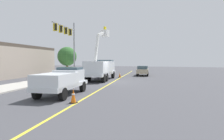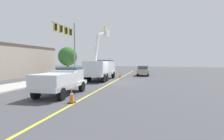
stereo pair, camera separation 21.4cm
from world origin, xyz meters
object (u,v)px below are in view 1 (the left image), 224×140
Objects in this scene: utility_bucket_truck at (101,68)px; traffic_cone_leading at (73,96)px; traffic_signal_mast at (68,38)px; passing_minivan at (143,70)px; traffic_cone_mid_front at (120,75)px; service_pickup_truck at (62,80)px.

traffic_cone_leading is (-13.19, -4.62, -1.18)m from utility_bucket_truck.
traffic_signal_mast reaches higher than traffic_cone_leading.
traffic_cone_leading is at bearing -176.87° from passing_minivan.
traffic_cone_leading reaches higher than traffic_cone_mid_front.
passing_minivan is at bearing -47.77° from traffic_signal_mast.
traffic_signal_mast is at bearing 36.67° from traffic_cone_leading.
service_pickup_truck reaches higher than traffic_cone_leading.
traffic_cone_leading is 18.50m from traffic_signal_mast.
passing_minivan is (9.40, -3.39, -0.64)m from utility_bucket_truck.
utility_bucket_truck is 11.47m from service_pickup_truck.
utility_bucket_truck is at bearing -99.23° from traffic_signal_mast.
traffic_signal_mast is (-8.44, 9.30, 5.03)m from passing_minivan.
traffic_signal_mast is at bearing 132.23° from passing_minivan.
utility_bucket_truck is at bearing 19.32° from traffic_cone_leading.
service_pickup_truck is 20.67m from passing_minivan.
traffic_signal_mast reaches higher than utility_bucket_truck.
passing_minivan is 5.76× the size of traffic_cone_leading.
passing_minivan is at bearing -26.28° from traffic_cone_mid_front.
passing_minivan is at bearing -3.07° from service_pickup_truck.
service_pickup_truck is 15.48m from traffic_signal_mast.
utility_bucket_truck is 7.43m from traffic_signal_mast.
service_pickup_truck is 7.16× the size of traffic_cone_mid_front.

